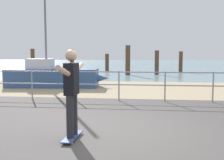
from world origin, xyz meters
TOP-DOWN VIEW (x-y plane):
  - ground_plane at (0.00, -1.00)m, footprint 24.00×10.00m
  - beach_strip at (0.00, 7.00)m, footprint 24.00×6.00m
  - sea_surface at (0.00, 35.00)m, footprint 72.00×50.00m
  - railing_fence at (-1.98, 3.60)m, footprint 12.66×0.05m
  - sailboat at (-3.83, 7.10)m, footprint 5.01×1.70m
  - skateboard at (-0.91, -0.70)m, footprint 0.24×0.81m
  - skateboarder at (-0.91, -0.70)m, footprint 0.22×1.45m
  - groyne_post_0 at (-7.39, 12.72)m, footprint 0.28×0.28m
  - groyne_post_1 at (-5.17, 15.10)m, footprint 0.31×0.31m
  - groyne_post_2 at (-2.96, 19.43)m, footprint 0.35×0.35m
  - groyne_post_3 at (-0.75, 14.92)m, footprint 0.37×0.37m
  - groyne_post_4 at (1.47, 15.44)m, footprint 0.33×0.33m
  - groyne_post_5 at (3.68, 18.42)m, footprint 0.33×0.33m

SIDE VIEW (x-z plane):
  - ground_plane at x=0.00m, z-range -0.02..0.02m
  - beach_strip at x=0.00m, z-range -0.02..0.02m
  - sea_surface at x=0.00m, z-range -0.02..0.02m
  - skateboard at x=-0.91m, z-range 0.03..0.11m
  - sailboat at x=-3.83m, z-range -2.09..3.13m
  - railing_fence at x=-1.98m, z-range 0.17..1.22m
  - groyne_post_2 at x=-2.96m, z-range 0.00..1.62m
  - groyne_post_5 at x=3.68m, z-range 0.00..1.82m
  - groyne_post_4 at x=1.47m, z-range 0.00..1.89m
  - groyne_post_1 at x=-5.17m, z-range 0.00..1.97m
  - groyne_post_0 at x=-7.39m, z-range 0.00..1.98m
  - skateboarder at x=-0.91m, z-range 0.19..1.84m
  - groyne_post_3 at x=-0.75m, z-range 0.00..2.27m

